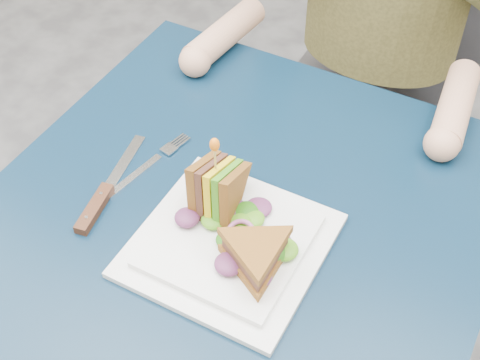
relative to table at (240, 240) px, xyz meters
The scene contains 11 objects.
table is the anchor object (origin of this frame).
chair 0.75m from the table, 90.00° to the left, with size 0.42×0.40×0.93m.
plate 0.12m from the table, 73.40° to the right, with size 0.26×0.26×0.02m.
sandwich_flat 0.18m from the table, 51.99° to the right, with size 0.16×0.16×0.05m.
sandwich_upright 0.14m from the table, 130.79° to the right, with size 0.09×0.15×0.15m.
fork 0.19m from the table, behind, with size 0.05×0.18×0.01m.
knife 0.23m from the table, 154.96° to the right, with size 0.06×0.22×0.02m.
toothpick 0.20m from the table, 130.79° to the right, with size 0.00×0.00×0.06m, color tan.
toothpick_frill 0.23m from the table, 130.79° to the right, with size 0.01×0.01×0.02m, color orange.
lettuce_spill 0.13m from the table, 67.02° to the right, with size 0.15×0.13×0.02m, color #337A14, non-canonical shape.
onion_ring 0.14m from the table, 61.66° to the right, with size 0.04×0.04×0.01m, color #9E4C7A.
Camera 1 is at (0.31, -0.59, 1.50)m, focal length 50.00 mm.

